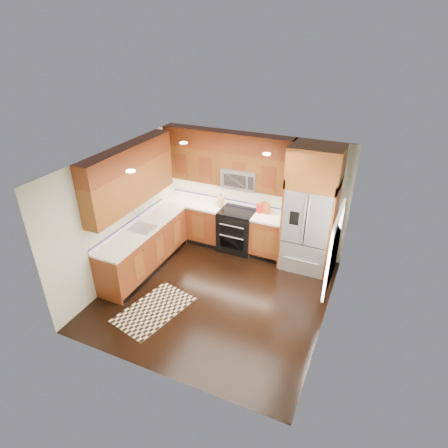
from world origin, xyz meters
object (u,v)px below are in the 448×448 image
at_px(range, 237,230).
at_px(rug, 154,309).
at_px(utensil_crock, 259,207).
at_px(refrigerator, 310,210).
at_px(knife_block, 221,201).

distance_m(range, rug, 2.63).
bearing_deg(range, utensil_crock, 18.58).
bearing_deg(refrigerator, utensil_crock, 170.50).
bearing_deg(utensil_crock, rug, -110.73).
distance_m(refrigerator, knife_block, 2.01).
xyz_separation_m(rug, utensil_crock, (1.01, 2.67, 1.07)).
relative_size(refrigerator, knife_block, 8.77).
bearing_deg(range, knife_block, 168.41).
xyz_separation_m(knife_block, utensil_crock, (0.88, 0.06, 0.01)).
bearing_deg(utensil_crock, knife_block, -176.25).
bearing_deg(utensil_crock, refrigerator, -9.50).
distance_m(refrigerator, rug, 3.52).
relative_size(refrigerator, utensil_crock, 6.84).
height_order(rug, utensil_crock, utensil_crock).
bearing_deg(refrigerator, range, 178.60).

